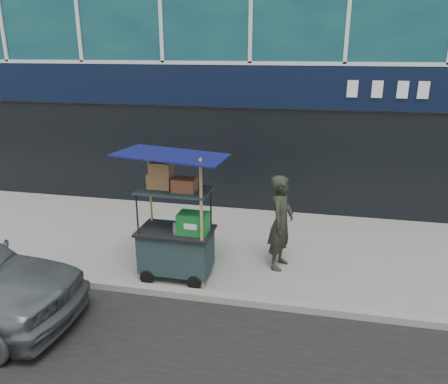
# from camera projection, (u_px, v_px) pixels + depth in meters

# --- Properties ---
(ground) EXTENTS (80.00, 80.00, 0.00)m
(ground) POSITION_uv_depth(u_px,v_px,m) (210.00, 293.00, 6.99)
(ground) COLOR gray
(ground) RESTS_ON ground
(curb) EXTENTS (80.00, 0.18, 0.12)m
(curb) POSITION_uv_depth(u_px,v_px,m) (206.00, 296.00, 6.78)
(curb) COLOR gray
(curb) RESTS_ON ground
(vendor_cart) EXTENTS (1.66, 1.19, 2.23)m
(vendor_cart) POSITION_uv_depth(u_px,v_px,m) (177.00, 234.00, 7.24)
(vendor_cart) COLOR #182929
(vendor_cart) RESTS_ON ground
(vendor_man) EXTENTS (0.54, 0.70, 1.69)m
(vendor_man) POSITION_uv_depth(u_px,v_px,m) (281.00, 222.00, 7.57)
(vendor_man) COLOR black
(vendor_man) RESTS_ON ground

